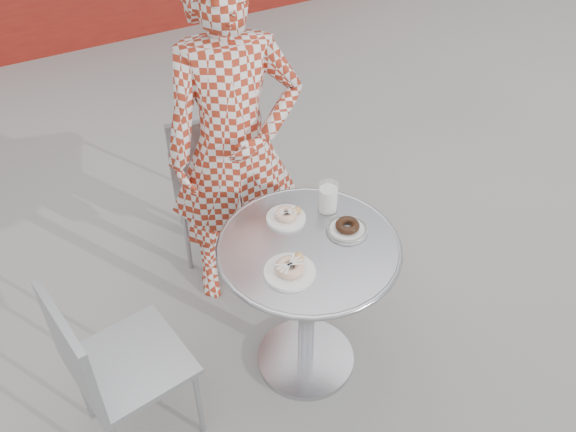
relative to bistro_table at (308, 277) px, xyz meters
name	(u,v)px	position (x,y,z in m)	size (l,w,h in m)	color
ground	(306,366)	(-0.01, -0.03, -0.55)	(60.00, 60.00, 0.00)	#9A9792
bistro_table	(308,277)	(0.00, 0.00, 0.00)	(0.73, 0.73, 0.73)	silver
chair_far	(217,202)	(-0.04, 0.92, -0.28)	(0.52, 0.53, 0.91)	#9EA1A6
chair_left	(135,390)	(-0.76, 0.02, -0.30)	(0.47, 0.46, 0.84)	#9EA1A6
seated_person	(234,148)	(-0.04, 0.60, 0.28)	(0.61, 0.40, 1.66)	maroon
plate_far	(287,216)	(0.00, 0.18, 0.20)	(0.16, 0.16, 0.04)	white
plate_near	(290,269)	(-0.13, -0.09, 0.20)	(0.19, 0.19, 0.05)	white
plate_checker	(347,228)	(0.18, 0.01, 0.19)	(0.17, 0.17, 0.04)	white
milk_cup	(328,198)	(0.17, 0.15, 0.24)	(0.08, 0.08, 0.13)	white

